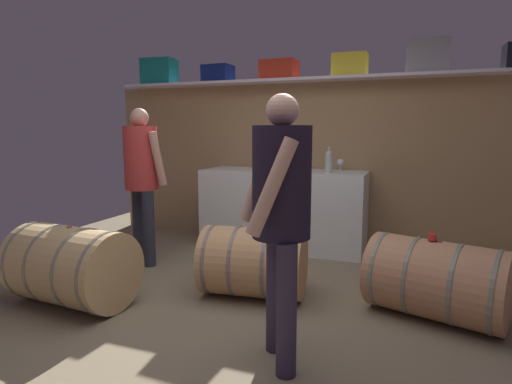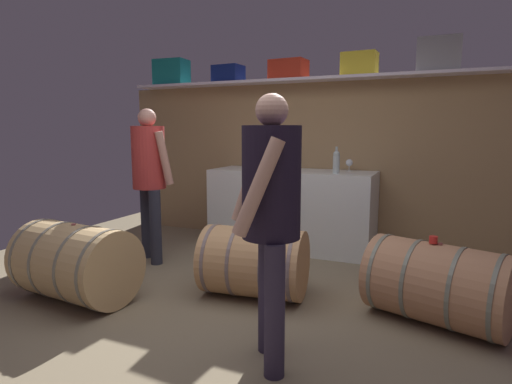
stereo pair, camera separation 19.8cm
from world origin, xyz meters
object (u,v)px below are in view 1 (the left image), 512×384
at_px(wine_barrel_far, 254,262).
at_px(tasting_cup, 432,237).
at_px(toolcase_teal, 159,72).
at_px(work_cabinet, 283,209).
at_px(wine_barrel_near, 436,280).
at_px(toolcase_navy, 218,74).
at_px(wine_barrel_flank, 72,266).
at_px(visitor_tasting, 280,203).
at_px(wine_glass, 340,163).
at_px(wine_bottle_clear, 329,161).
at_px(toolcase_red, 279,70).
at_px(toolcase_grey, 428,57).
at_px(toolcase_yellow, 350,65).
at_px(winemaker_pouring, 142,169).

distance_m(wine_barrel_far, tasting_cup, 1.38).
distance_m(toolcase_teal, work_cabinet, 2.44).
relative_size(wine_barrel_near, wine_barrel_far, 1.20).
bearing_deg(toolcase_navy, wine_barrel_flank, -89.95).
bearing_deg(visitor_tasting, toolcase_navy, 1.59).
xyz_separation_m(wine_glass, wine_barrel_near, (0.97, -1.63, -0.71)).
bearing_deg(wine_barrel_far, wine_bottle_clear, 70.16).
distance_m(toolcase_navy, wine_barrel_far, 2.73).
bearing_deg(wine_barrel_far, wine_barrel_near, -3.44).
relative_size(toolcase_red, wine_barrel_flank, 0.42).
relative_size(toolcase_grey, wine_glass, 3.06).
bearing_deg(toolcase_teal, toolcase_grey, -3.84).
bearing_deg(wine_glass, wine_barrel_flank, -125.97).
relative_size(toolcase_navy, toolcase_yellow, 0.93).
xyz_separation_m(toolcase_teal, wine_glass, (2.39, -0.07, -1.12)).
bearing_deg(toolcase_grey, work_cabinet, -169.97).
xyz_separation_m(toolcase_grey, wine_bottle_clear, (-0.94, -0.37, -1.09)).
bearing_deg(wine_barrel_flank, visitor_tasting, -2.83).
distance_m(toolcase_teal, tasting_cup, 4.02).
xyz_separation_m(toolcase_navy, wine_barrel_flank, (-0.15, -2.41, -1.74)).
bearing_deg(wine_barrel_near, winemaker_pouring, -170.27).
height_order(toolcase_yellow, wine_glass, toolcase_yellow).
height_order(tasting_cup, winemaker_pouring, winemaker_pouring).
height_order(work_cabinet, wine_barrel_near, work_cabinet).
bearing_deg(toolcase_navy, winemaker_pouring, -97.13).
bearing_deg(toolcase_grey, toolcase_teal, -179.28).
distance_m(wine_barrel_near, wine_barrel_flank, 2.76).
bearing_deg(wine_barrel_near, toolcase_grey, 111.49).
height_order(wine_glass, wine_barrel_near, wine_glass).
bearing_deg(toolcase_grey, toolcase_navy, -179.28).
relative_size(toolcase_grey, work_cabinet, 0.22).
height_order(toolcase_teal, wine_bottle_clear, toolcase_teal).
height_order(wine_barrel_flank, winemaker_pouring, winemaker_pouring).
xyz_separation_m(toolcase_red, wine_barrel_near, (1.73, -1.70, -1.77)).
distance_m(wine_barrel_near, tasting_cup, 0.32).
bearing_deg(winemaker_pouring, work_cabinet, 75.60).
xyz_separation_m(toolcase_navy, winemaker_pouring, (-0.25, -1.30, -1.08)).
bearing_deg(tasting_cup, toolcase_teal, 152.86).
bearing_deg(winemaker_pouring, wine_barrel_far, 15.36).
bearing_deg(toolcase_teal, tasting_cup, -30.98).
bearing_deg(wine_barrel_flank, toolcase_yellow, 58.98).
distance_m(toolcase_red, tasting_cup, 2.80).
bearing_deg(toolcase_teal, wine_barrel_far, -45.61).
relative_size(toolcase_teal, wine_barrel_flank, 0.43).
distance_m(wine_barrel_flank, visitor_tasting, 1.91).
relative_size(toolcase_teal, visitor_tasting, 0.27).
xyz_separation_m(wine_glass, visitor_tasting, (0.08, -2.59, -0.04)).
relative_size(wine_glass, wine_barrel_far, 0.15).
distance_m(toolcase_yellow, wine_barrel_near, 2.63).
bearing_deg(tasting_cup, visitor_tasting, -131.54).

